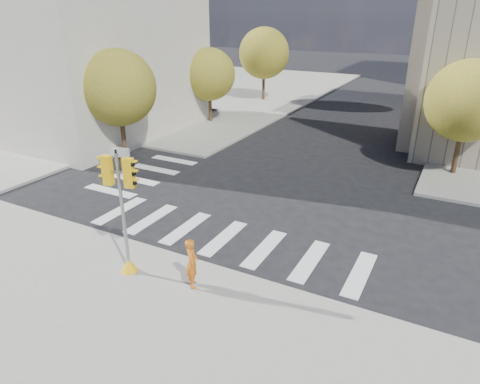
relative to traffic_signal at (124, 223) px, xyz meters
name	(u,v)px	position (x,y,z in m)	size (l,w,h in m)	color
ground	(248,219)	(1.65, 5.71, -1.97)	(160.00, 160.00, 0.00)	black
sidewalk_far_left	(194,89)	(-18.35, 31.71, -1.90)	(28.00, 40.00, 0.15)	gray
classical_building	(54,38)	(-18.35, 13.71, 4.47)	(19.00, 15.00, 12.70)	beige
tree_lw_near	(118,88)	(-8.85, 9.71, 2.23)	(4.40, 4.40, 6.41)	#382616
tree_lw_mid	(209,74)	(-8.85, 19.71, 1.79)	(4.00, 4.00, 5.77)	#382616
tree_lw_far	(264,53)	(-8.85, 29.71, 2.57)	(4.80, 4.80, 6.95)	#382616
tree_re_near	(468,101)	(9.15, 15.71, 2.08)	(4.20, 4.20, 6.16)	#382616
tree_re_mid	(474,69)	(9.15, 27.71, 2.38)	(4.60, 4.60, 6.66)	#382616
tree_re_far	(476,60)	(9.15, 39.71, 1.90)	(4.00, 4.00, 5.88)	#382616
traffic_signal	(124,223)	(0.00, 0.00, 0.00)	(1.08, 0.56, 4.32)	yellow
photographer	(192,263)	(2.36, 0.33, -0.98)	(0.62, 0.40, 1.69)	orange
planter_wall	(86,148)	(-11.35, 8.98, -1.57)	(6.00, 0.40, 0.50)	silver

